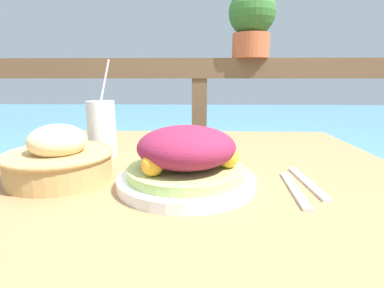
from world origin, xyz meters
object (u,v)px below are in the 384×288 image
salad_plate (186,161)px  drink_glass (102,128)px  bread_basket (59,159)px  potted_plant (252,21)px

salad_plate → drink_glass: bearing=136.6°
bread_basket → drink_glass: bearing=82.3°
salad_plate → bread_basket: 0.26m
potted_plant → drink_glass: bearing=-126.5°
salad_plate → bread_basket: size_ratio=1.22×
salad_plate → bread_basket: bearing=173.5°
bread_basket → potted_plant: bearing=58.9°
drink_glass → potted_plant: bearing=53.5°
salad_plate → drink_glass: size_ratio=1.06×
drink_glass → potted_plant: (0.48, 0.66, 0.37)m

